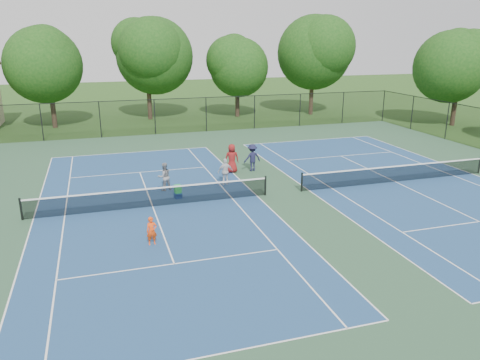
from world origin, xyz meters
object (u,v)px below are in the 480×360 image
object	(u,v)px
bystander_a	(225,172)
instructor	(164,177)
tree_back_c	(237,63)
ball_crate	(178,195)
tree_back_b	(147,52)
child_player	(152,231)
bystander_b	(252,158)
tree_back_d	(313,49)
bystander_c	(232,158)
tree_side_e	(460,63)
tree_back_a	(47,61)
ball_hopper	(178,189)

from	to	relation	value
bystander_a	instructor	bearing A→B (deg)	-0.19
tree_back_c	ball_crate	world-z (taller)	tree_back_c
tree_back_b	instructor	bearing A→B (deg)	-94.91
child_player	bystander_b	bearing A→B (deg)	47.70
ball_crate	tree_back_d	bearing A→B (deg)	51.19
tree_back_d	bystander_c	size ratio (longest dim) A/B	5.79
bystander_c	bystander_a	bearing A→B (deg)	72.79
instructor	bystander_a	xyz separation A→B (m)	(3.46, 0.03, -0.02)
tree_back_c	tree_side_e	bearing A→B (deg)	-31.43
tree_back_b	bystander_b	world-z (taller)	tree_back_b
bystander_c	child_player	bearing A→B (deg)	63.98
tree_back_b	tree_back_c	distance (m)	9.12
tree_back_a	instructor	world-z (taller)	tree_back_a
tree_back_c	bystander_a	distance (m)	24.24
tree_back_d	bystander_b	size ratio (longest dim) A/B	6.04
tree_back_d	child_player	bearing A→B (deg)	-125.88
tree_back_a	ball_crate	distance (m)	24.96
tree_back_a	bystander_a	size ratio (longest dim) A/B	6.01
bystander_a	tree_back_d	bearing A→B (deg)	-126.57
bystander_a	bystander_c	distance (m)	2.52
tree_back_b	tree_back_c	bearing A→B (deg)	-6.34
instructor	tree_back_c	bearing A→B (deg)	-130.47
tree_back_c	tree_side_e	distance (m)	21.10
tree_side_e	instructor	bearing A→B (deg)	-158.26
tree_back_b	ball_crate	distance (m)	25.95
tree_back_c	bystander_b	world-z (taller)	tree_back_c
bystander_c	bystander_b	bearing A→B (deg)	-174.75
tree_back_a	bystander_a	xyz separation A→B (m)	(10.44, -21.54, -5.28)
ball_hopper	child_player	bearing A→B (deg)	-110.47
ball_crate	bystander_a	bearing A→B (deg)	27.16
tree_back_c	bystander_c	distance (m)	21.76
tree_back_a	bystander_b	world-z (taller)	tree_back_a
tree_back_c	ball_crate	size ratio (longest dim) A/B	24.04
tree_side_e	child_player	distance (m)	36.06
tree_back_d	bystander_a	world-z (taller)	tree_back_d
bystander_b	ball_crate	bearing A→B (deg)	27.43
bystander_a	bystander_b	distance (m)	3.26
child_player	ball_crate	size ratio (longest dim) A/B	3.38
tree_back_a	tree_back_c	size ratio (longest dim) A/B	1.09
bystander_c	tree_back_a	bearing A→B (deg)	-51.82
tree_back_a	bystander_c	world-z (taller)	tree_back_a
tree_side_e	instructor	xyz separation A→B (m)	(-29.03, -11.58, -5.03)
bystander_b	child_player	bearing A→B (deg)	43.35
tree_back_b	bystander_a	size ratio (longest dim) A/B	6.59
instructor	child_player	bearing A→B (deg)	62.96
tree_back_d	bystander_c	distance (m)	24.83
tree_back_b	bystander_c	world-z (taller)	tree_back_b
tree_back_a	tree_back_b	bearing A→B (deg)	12.53
bystander_c	tree_side_e	bearing A→B (deg)	-151.95
tree_back_c	bystander_b	size ratio (longest dim) A/B	4.89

